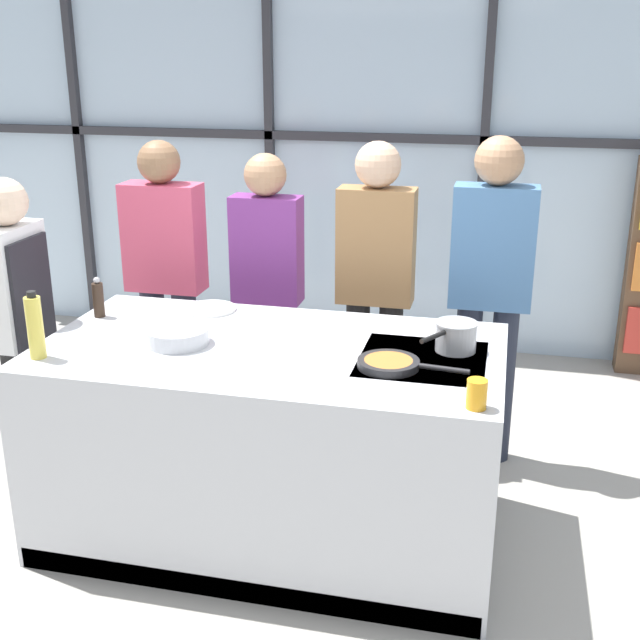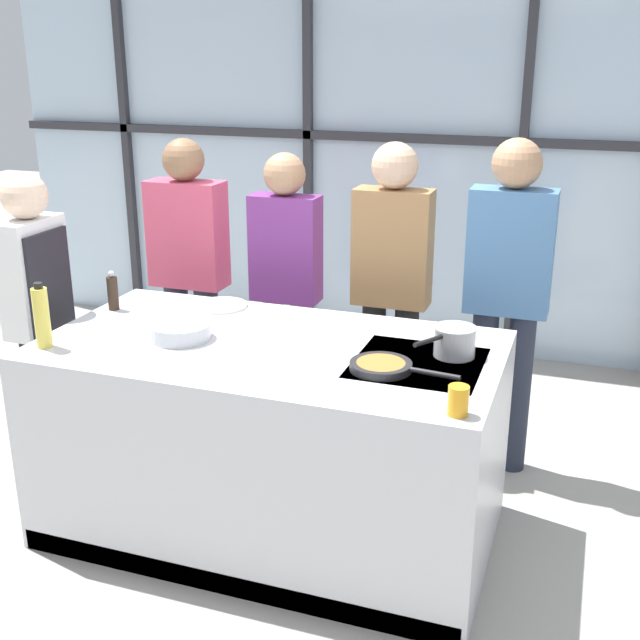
# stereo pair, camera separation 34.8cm
# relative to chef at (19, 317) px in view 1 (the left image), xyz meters

# --- Properties ---
(ground_plane) EXTENTS (18.00, 18.00, 0.00)m
(ground_plane) POSITION_rel_chef_xyz_m (1.28, -0.09, -0.92)
(ground_plane) COLOR #ADA89E
(back_window_wall) EXTENTS (6.40, 0.10, 2.80)m
(back_window_wall) POSITION_rel_chef_xyz_m (1.28, 2.54, 0.48)
(back_window_wall) COLOR silver
(back_window_wall) RESTS_ON ground_plane
(demo_island) EXTENTS (2.00, 1.07, 0.92)m
(demo_island) POSITION_rel_chef_xyz_m (1.28, -0.09, -0.46)
(demo_island) COLOR silver
(demo_island) RESTS_ON ground_plane
(chef) EXTENTS (0.22, 0.36, 1.59)m
(chef) POSITION_rel_chef_xyz_m (0.00, 0.00, 0.00)
(chef) COLOR black
(chef) RESTS_ON ground_plane
(spectator_far_left) EXTENTS (0.44, 0.23, 1.67)m
(spectator_far_left) POSITION_rel_chef_xyz_m (0.38, 0.86, 0.03)
(spectator_far_left) COLOR #232838
(spectator_far_left) RESTS_ON ground_plane
(spectator_center_left) EXTENTS (0.38, 0.23, 1.62)m
(spectator_center_left) POSITION_rel_chef_xyz_m (0.98, 0.86, 0.02)
(spectator_center_left) COLOR #47382D
(spectator_center_left) RESTS_ON ground_plane
(spectator_center_right) EXTENTS (0.40, 0.24, 1.70)m
(spectator_center_right) POSITION_rel_chef_xyz_m (1.58, 0.86, 0.06)
(spectator_center_right) COLOR black
(spectator_center_right) RESTS_ON ground_plane
(spectator_far_right) EXTENTS (0.42, 0.24, 1.74)m
(spectator_far_right) POSITION_rel_chef_xyz_m (2.18, 0.86, 0.08)
(spectator_far_right) COLOR #232838
(spectator_far_right) RESTS_ON ground_plane
(frying_pan) EXTENTS (0.45, 0.25, 0.03)m
(frying_pan) POSITION_rel_chef_xyz_m (1.82, -0.22, 0.01)
(frying_pan) COLOR #232326
(frying_pan) RESTS_ON demo_island
(saucepan) EXTENTS (0.22, 0.30, 0.13)m
(saucepan) POSITION_rel_chef_xyz_m (2.06, 0.03, 0.07)
(saucepan) COLOR silver
(saucepan) RESTS_ON demo_island
(white_plate) EXTENTS (0.26, 0.26, 0.01)m
(white_plate) POSITION_rel_chef_xyz_m (0.85, 0.31, 0.00)
(white_plate) COLOR white
(white_plate) RESTS_ON demo_island
(mixing_bowl) EXTENTS (0.27, 0.27, 0.07)m
(mixing_bowl) POSITION_rel_chef_xyz_m (0.88, -0.16, 0.04)
(mixing_bowl) COLOR silver
(mixing_bowl) RESTS_ON demo_island
(oil_bottle) EXTENTS (0.07, 0.07, 0.29)m
(oil_bottle) POSITION_rel_chef_xyz_m (0.38, -0.45, 0.13)
(oil_bottle) COLOR #E0CC4C
(oil_bottle) RESTS_ON demo_island
(pepper_grinder) EXTENTS (0.05, 0.05, 0.20)m
(pepper_grinder) POSITION_rel_chef_xyz_m (0.37, 0.10, 0.09)
(pepper_grinder) COLOR #332319
(pepper_grinder) RESTS_ON demo_island
(juice_glass_near) EXTENTS (0.08, 0.08, 0.11)m
(juice_glass_near) POSITION_rel_chef_xyz_m (2.18, -0.52, 0.05)
(juice_glass_near) COLOR orange
(juice_glass_near) RESTS_ON demo_island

